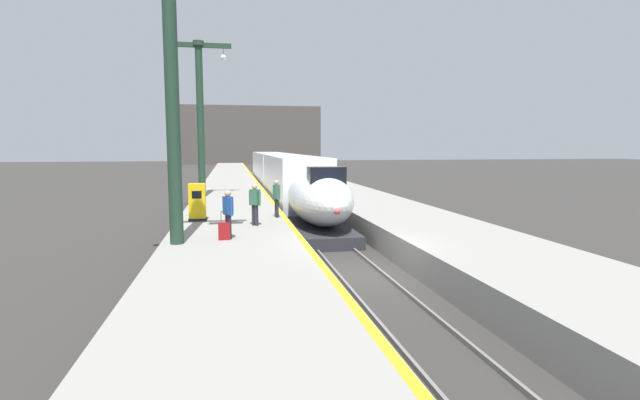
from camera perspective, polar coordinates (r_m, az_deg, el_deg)
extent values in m
plane|color=#33302D|center=(15.95, 4.76, -8.94)|extent=(260.00, 260.00, 0.00)
cube|color=gray|center=(39.74, -10.56, 0.98)|extent=(4.80, 110.00, 1.05)
cube|color=gray|center=(40.57, 0.95, 1.20)|extent=(4.80, 110.00, 1.05)
cube|color=yellow|center=(39.76, -7.29, 1.80)|extent=(0.20, 107.80, 0.01)
cube|color=slate|center=(42.65, -6.13, 0.79)|extent=(0.08, 110.00, 0.12)
cube|color=slate|center=(42.80, -4.13, 0.83)|extent=(0.08, 110.00, 0.12)
ellipsoid|color=silver|center=(22.70, -0.17, 0.38)|extent=(2.78, 8.14, 2.56)
cube|color=#28282D|center=(22.52, 0.02, -3.66)|extent=(2.46, 6.92, 0.55)
cube|color=black|center=(20.82, 0.76, 2.79)|extent=(1.59, 1.00, 0.90)
sphere|color=#F24C4C|center=(18.84, 2.06, -1.33)|extent=(0.28, 0.28, 0.28)
cube|color=silver|center=(31.98, -3.28, 2.57)|extent=(2.90, 14.00, 3.05)
cube|color=black|center=(31.79, -5.83, 3.51)|extent=(0.04, 11.90, 0.80)
cube|color=black|center=(32.16, -0.77, 3.58)|extent=(0.04, 11.90, 0.80)
cube|color=silver|center=(32.09, -3.26, 0.29)|extent=(2.92, 13.30, 0.24)
cube|color=black|center=(27.75, -2.05, -1.74)|extent=(2.03, 2.20, 0.56)
cube|color=black|center=(36.56, -4.17, 0.22)|extent=(2.03, 2.20, 0.56)
cube|color=silver|center=(48.46, -5.84, 3.85)|extent=(2.90, 18.00, 3.05)
cube|color=black|center=(48.34, -7.53, 4.48)|extent=(0.04, 15.84, 0.80)
cube|color=black|center=(48.58, -4.17, 4.52)|extent=(0.04, 15.84, 0.80)
cube|color=black|center=(42.50, -5.10, 1.08)|extent=(2.03, 2.20, 0.56)
cube|color=black|center=(54.65, -6.37, 2.25)|extent=(2.03, 2.20, 0.56)
cylinder|color=#1E3828|center=(16.15, -17.36, 12.86)|extent=(0.44, 0.44, 10.12)
cylinder|color=#1E3828|center=(31.09, -14.16, 9.28)|extent=(0.44, 0.44, 9.65)
cylinder|color=#1E3828|center=(31.69, -14.40, 17.75)|extent=(0.68, 0.68, 0.30)
cube|color=#1E3828|center=(31.67, -14.39, 17.57)|extent=(4.00, 0.24, 0.28)
cylinder|color=#1E3828|center=(31.72, -17.20, 16.82)|extent=(0.03, 0.03, 0.60)
sphere|color=#EFEACC|center=(31.65, -17.18, 16.20)|extent=(0.36, 0.36, 0.36)
cylinder|color=#1E3828|center=(31.55, -11.53, 17.03)|extent=(0.03, 0.03, 0.60)
sphere|color=#EFEACC|center=(31.49, -11.52, 16.41)|extent=(0.36, 0.36, 0.36)
cylinder|color=#23232D|center=(16.78, -11.07, -3.11)|extent=(0.13, 0.13, 0.85)
cylinder|color=#23232D|center=(16.63, -10.79, -3.19)|extent=(0.13, 0.13, 0.85)
cube|color=#1E478C|center=(16.60, -10.99, -0.65)|extent=(0.37, 0.44, 0.62)
cylinder|color=#1E478C|center=(16.82, -11.37, -0.74)|extent=(0.09, 0.09, 0.58)
cylinder|color=#1E478C|center=(16.40, -10.59, -0.91)|extent=(0.09, 0.09, 0.58)
sphere|color=tan|center=(16.55, -11.02, 0.79)|extent=(0.22, 0.22, 0.22)
cylinder|color=#23232D|center=(21.36, -5.15, -0.99)|extent=(0.13, 0.13, 0.85)
cylinder|color=#23232D|center=(21.52, -5.29, -0.93)|extent=(0.13, 0.13, 0.85)
cube|color=#336647|center=(21.36, -5.24, 0.99)|extent=(0.30, 0.42, 0.62)
cylinder|color=#336647|center=(21.14, -5.03, 0.80)|extent=(0.09, 0.09, 0.58)
cylinder|color=#336647|center=(21.59, -5.44, 0.92)|extent=(0.09, 0.09, 0.58)
sphere|color=tan|center=(21.32, -5.25, 2.12)|extent=(0.22, 0.22, 0.22)
cylinder|color=#23232D|center=(19.27, -7.60, -1.83)|extent=(0.13, 0.13, 0.85)
cylinder|color=#23232D|center=(19.37, -8.00, -1.79)|extent=(0.13, 0.13, 0.85)
cube|color=#336647|center=(19.23, -7.84, 0.36)|extent=(0.43, 0.41, 0.62)
cylinder|color=#336647|center=(19.09, -7.26, 0.18)|extent=(0.09, 0.09, 0.58)
cylinder|color=#336647|center=(19.38, -8.39, 0.25)|extent=(0.09, 0.09, 0.58)
sphere|color=tan|center=(19.19, -7.85, 1.61)|extent=(0.22, 0.22, 0.22)
cube|color=maroon|center=(16.57, -11.41, -3.68)|extent=(0.40, 0.22, 0.60)
cylinder|color=#262628|center=(16.50, -11.80, -2.04)|extent=(0.02, 0.02, 0.36)
cylinder|color=#262628|center=(16.50, -11.10, -2.03)|extent=(0.02, 0.02, 0.36)
cube|color=#262628|center=(16.47, -11.47, -1.38)|extent=(0.22, 0.03, 0.02)
cube|color=yellow|center=(21.05, -14.51, -0.25)|extent=(0.70, 0.56, 1.60)
cube|color=black|center=(20.73, -14.58, 0.62)|extent=(0.40, 0.02, 0.32)
cube|color=black|center=(21.14, -14.45, -2.24)|extent=(0.76, 0.62, 0.12)
cube|color=#4C4742|center=(116.92, -8.79, 7.71)|extent=(36.00, 2.00, 14.00)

